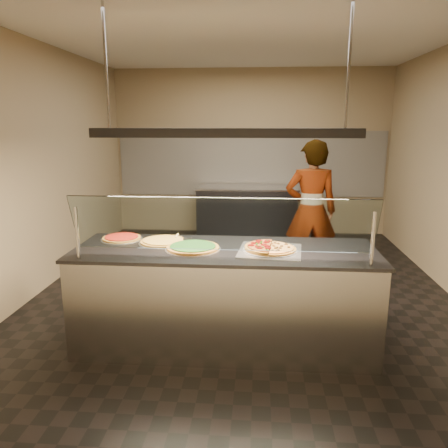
# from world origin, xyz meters

# --- Properties ---
(ground) EXTENTS (5.00, 6.00, 0.02)m
(ground) POSITION_xyz_m (0.00, 0.00, -0.01)
(ground) COLOR black
(ground) RESTS_ON ground
(ceiling) EXTENTS (5.00, 6.00, 0.02)m
(ceiling) POSITION_xyz_m (0.00, 0.00, 3.01)
(ceiling) COLOR silver
(ceiling) RESTS_ON wall_back
(wall_back) EXTENTS (5.00, 0.02, 3.00)m
(wall_back) POSITION_xyz_m (0.00, 3.01, 1.50)
(wall_back) COLOR #948160
(wall_back) RESTS_ON ground
(wall_front) EXTENTS (5.00, 0.02, 3.00)m
(wall_front) POSITION_xyz_m (0.00, -3.01, 1.50)
(wall_front) COLOR #948160
(wall_front) RESTS_ON ground
(wall_left) EXTENTS (0.02, 6.00, 3.00)m
(wall_left) POSITION_xyz_m (-2.51, 0.00, 1.50)
(wall_left) COLOR #948160
(wall_left) RESTS_ON ground
(tile_band) EXTENTS (4.90, 0.02, 1.20)m
(tile_band) POSITION_xyz_m (0.00, 2.98, 1.30)
(tile_band) COLOR silver
(tile_band) RESTS_ON wall_back
(serving_counter) EXTENTS (2.71, 0.94, 0.93)m
(serving_counter) POSITION_xyz_m (-0.13, -1.41, 0.47)
(serving_counter) COLOR #B7B7BC
(serving_counter) RESTS_ON ground
(sneeze_guard) EXTENTS (2.47, 0.18, 0.54)m
(sneeze_guard) POSITION_xyz_m (-0.13, -1.75, 1.23)
(sneeze_guard) COLOR #B7B7BC
(sneeze_guard) RESTS_ON serving_counter
(perforated_tray) EXTENTS (0.59, 0.59, 0.01)m
(perforated_tray) POSITION_xyz_m (0.27, -1.45, 0.94)
(perforated_tray) COLOR silver
(perforated_tray) RESTS_ON serving_counter
(half_pizza_pepperoni) EXTENTS (0.27, 0.47, 0.05)m
(half_pizza_pepperoni) POSITION_xyz_m (0.16, -1.45, 0.96)
(half_pizza_pepperoni) COLOR brown
(half_pizza_pepperoni) RESTS_ON perforated_tray
(half_pizza_sausage) EXTENTS (0.27, 0.47, 0.04)m
(half_pizza_sausage) POSITION_xyz_m (0.38, -1.45, 0.96)
(half_pizza_sausage) COLOR brown
(half_pizza_sausage) RESTS_ON perforated_tray
(pizza_spinach) EXTENTS (0.50, 0.50, 0.03)m
(pizza_spinach) POSITION_xyz_m (-0.42, -1.45, 0.95)
(pizza_spinach) COLOR silver
(pizza_spinach) RESTS_ON serving_counter
(pizza_cheese) EXTENTS (0.46, 0.46, 0.03)m
(pizza_cheese) POSITION_xyz_m (-0.73, -1.25, 0.94)
(pizza_cheese) COLOR silver
(pizza_cheese) RESTS_ON serving_counter
(pizza_tomato) EXTENTS (0.39, 0.39, 0.03)m
(pizza_tomato) POSITION_xyz_m (-1.16, -1.16, 0.94)
(pizza_tomato) COLOR silver
(pizza_tomato) RESTS_ON serving_counter
(pizza_spatula) EXTENTS (0.18, 0.23, 0.02)m
(pizza_spatula) POSITION_xyz_m (-0.59, -1.15, 0.96)
(pizza_spatula) COLOR #B7B7BC
(pizza_spatula) RESTS_ON pizza_spinach
(prep_table) EXTENTS (1.79, 0.74, 0.93)m
(prep_table) POSITION_xyz_m (-0.04, 2.55, 0.47)
(prep_table) COLOR #2C2C30
(prep_table) RESTS_ON ground
(worker) EXTENTS (0.69, 0.46, 1.84)m
(worker) POSITION_xyz_m (0.84, 0.46, 0.92)
(worker) COLOR #3B3946
(worker) RESTS_ON ground
(heat_lamp_housing) EXTENTS (2.30, 0.18, 0.08)m
(heat_lamp_housing) POSITION_xyz_m (-0.13, -1.41, 1.95)
(heat_lamp_housing) COLOR #2C2C30
(heat_lamp_housing) RESTS_ON ceiling
(lamp_rod_left) EXTENTS (0.02, 0.02, 1.01)m
(lamp_rod_left) POSITION_xyz_m (-1.13, -1.41, 2.50)
(lamp_rod_left) COLOR #B7B7BC
(lamp_rod_left) RESTS_ON ceiling
(lamp_rod_right) EXTENTS (0.02, 0.02, 1.01)m
(lamp_rod_right) POSITION_xyz_m (0.87, -1.41, 2.50)
(lamp_rod_right) COLOR #B7B7BC
(lamp_rod_right) RESTS_ON ceiling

